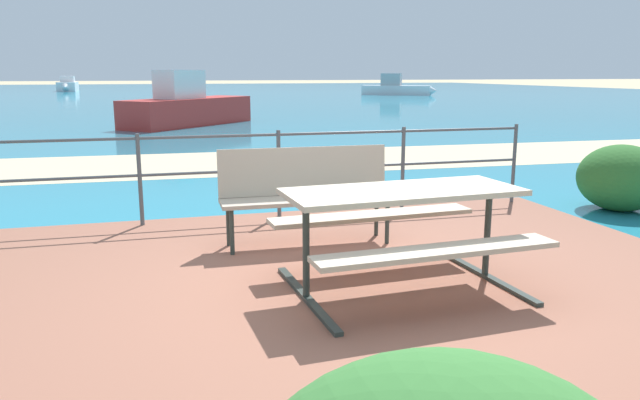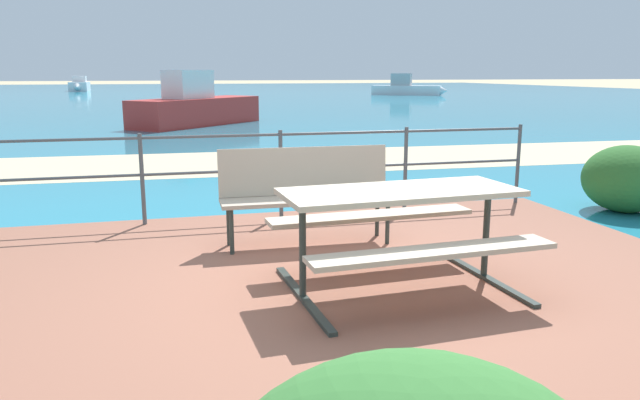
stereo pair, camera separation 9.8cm
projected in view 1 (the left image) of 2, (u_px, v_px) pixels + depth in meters
The scene contains 11 objects.
ground_plane at pixel (344, 295), 4.56m from camera, with size 240.00×240.00×0.00m, color tan.
patio_paving at pixel (344, 291), 4.55m from camera, with size 6.40×5.20×0.06m, color #935B47.
sea_water at pixel (170, 96), 42.28m from camera, with size 90.00×90.00×0.01m, color teal.
beach_strip at pixel (229, 163), 11.15m from camera, with size 54.00×3.11×0.01m, color beige.
picnic_table at pixel (402, 214), 4.43m from camera, with size 1.80×1.43×0.75m.
park_bench at pixel (306, 187), 5.66m from camera, with size 1.62×0.44×0.90m.
railing_fence at pixel (279, 162), 6.66m from camera, with size 5.94×0.04×0.96m.
shrub_right at pixel (621, 178), 7.27m from camera, with size 1.02×1.02×0.80m, color #2D6628.
boat_near at pixel (397, 88), 43.86m from camera, with size 4.91×3.78×1.54m.
boat_mid at pixel (190, 107), 18.94m from camera, with size 4.42×4.55×1.69m.
boat_far at pixel (68, 86), 52.83m from camera, with size 1.57×4.32×1.29m.
Camera 1 is at (-1.32, -4.11, 1.64)m, focal length 34.05 mm.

